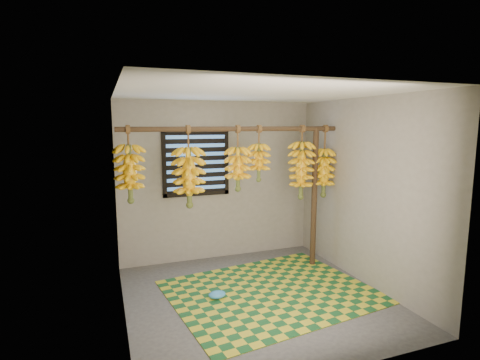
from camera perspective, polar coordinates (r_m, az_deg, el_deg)
name	(u,v)px	position (r m, az deg, el deg)	size (l,w,h in m)	color
floor	(256,298)	(4.72, 2.43, -17.47)	(3.00, 3.00, 0.01)	#444444
ceiling	(257,93)	(4.26, 2.63, 13.14)	(3.00, 3.00, 0.01)	silver
wall_back	(218,181)	(5.72, -3.31, -0.17)	(3.00, 0.01, 2.40)	gray
wall_left	(120,210)	(4.00, -17.81, -4.30)	(0.01, 3.00, 2.40)	gray
wall_right	(364,191)	(5.09, 18.34, -1.66)	(0.01, 3.00, 2.40)	gray
window	(196,163)	(5.57, -6.70, 2.66)	(1.00, 0.04, 1.00)	black
hanging_pole	(236,129)	(4.90, -0.61, 7.79)	(0.06, 0.06, 3.00)	#493320
support_post	(314,198)	(5.52, 11.23, -2.75)	(0.08, 0.08, 2.00)	#493320
woven_mat	(271,292)	(4.85, 4.76, -16.58)	(2.40, 1.92, 0.01)	#175025
plastic_bag	(217,295)	(4.66, -3.51, -17.03)	(0.21, 0.16, 0.09)	#388ED2
banana_bunch_a	(130,174)	(4.66, -16.45, 0.94)	(0.34, 0.34, 0.92)	brown
banana_bunch_b	(189,177)	(4.77, -7.77, 0.43)	(0.39, 0.39, 1.03)	brown
banana_bunch_c	(238,169)	(4.94, -0.34, 1.72)	(0.33, 0.33, 0.86)	brown
banana_bunch_d	(259,162)	(5.04, 2.87, 2.72)	(0.30, 0.30, 0.75)	brown
banana_bunch_e	(301,170)	(5.34, 9.32, 1.48)	(0.35, 0.35, 1.03)	brown
banana_bunch_f	(324,173)	(5.54, 12.67, 1.12)	(0.29, 0.29, 1.03)	brown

